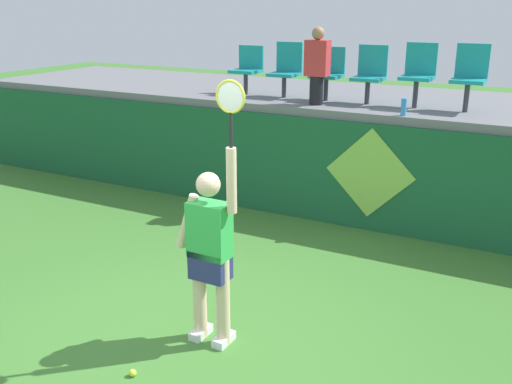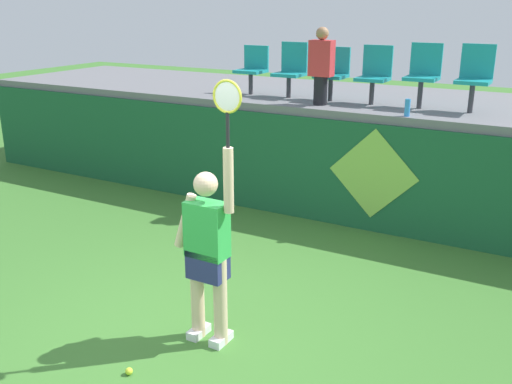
{
  "view_description": "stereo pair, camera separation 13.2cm",
  "coord_description": "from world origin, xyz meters",
  "px_view_note": "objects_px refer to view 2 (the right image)",
  "views": [
    {
      "loc": [
        2.9,
        -3.96,
        3.09
      ],
      "look_at": [
        0.12,
        1.29,
        1.15
      ],
      "focal_mm": 40.87,
      "sensor_mm": 36.0,
      "label": 1
    },
    {
      "loc": [
        3.02,
        -3.9,
        3.09
      ],
      "look_at": [
        0.12,
        1.29,
        1.15
      ],
      "focal_mm": 40.87,
      "sensor_mm": 36.0,
      "label": 2
    }
  ],
  "objects_px": {
    "stadium_chair_2": "(333,71)",
    "stadium_chair_4": "(423,72)",
    "stadium_chair_3": "(375,73)",
    "stadium_chair_5": "(475,75)",
    "tennis_player": "(208,249)",
    "stadium_chair_1": "(291,68)",
    "tennis_ball": "(129,371)",
    "spectator_0": "(321,65)",
    "stadium_chair_0": "(253,67)",
    "water_bottle": "(407,108)"
  },
  "relations": [
    {
      "from": "stadium_chair_1",
      "to": "spectator_0",
      "type": "height_order",
      "value": "spectator_0"
    },
    {
      "from": "stadium_chair_2",
      "to": "stadium_chair_5",
      "type": "height_order",
      "value": "stadium_chair_5"
    },
    {
      "from": "water_bottle",
      "to": "stadium_chair_1",
      "type": "height_order",
      "value": "stadium_chair_1"
    },
    {
      "from": "tennis_player",
      "to": "stadium_chair_4",
      "type": "relative_size",
      "value": 2.78
    },
    {
      "from": "stadium_chair_4",
      "to": "spectator_0",
      "type": "height_order",
      "value": "spectator_0"
    },
    {
      "from": "stadium_chair_3",
      "to": "spectator_0",
      "type": "distance_m",
      "value": 0.81
    },
    {
      "from": "tennis_player",
      "to": "stadium_chair_5",
      "type": "bearing_deg",
      "value": 71.22
    },
    {
      "from": "stadium_chair_4",
      "to": "spectator_0",
      "type": "relative_size",
      "value": 0.81
    },
    {
      "from": "tennis_ball",
      "to": "water_bottle",
      "type": "height_order",
      "value": "water_bottle"
    },
    {
      "from": "tennis_ball",
      "to": "stadium_chair_2",
      "type": "relative_size",
      "value": 0.08
    },
    {
      "from": "tennis_player",
      "to": "stadium_chair_4",
      "type": "height_order",
      "value": "stadium_chair_4"
    },
    {
      "from": "tennis_player",
      "to": "stadium_chair_3",
      "type": "relative_size",
      "value": 2.96
    },
    {
      "from": "stadium_chair_2",
      "to": "water_bottle",
      "type": "bearing_deg",
      "value": -28.55
    },
    {
      "from": "tennis_ball",
      "to": "stadium_chair_4",
      "type": "bearing_deg",
      "value": 78.04
    },
    {
      "from": "water_bottle",
      "to": "stadium_chair_4",
      "type": "relative_size",
      "value": 0.26
    },
    {
      "from": "water_bottle",
      "to": "stadium_chair_2",
      "type": "distance_m",
      "value": 1.59
    },
    {
      "from": "tennis_ball",
      "to": "spectator_0",
      "type": "distance_m",
      "value": 5.18
    },
    {
      "from": "stadium_chair_2",
      "to": "spectator_0",
      "type": "relative_size",
      "value": 0.72
    },
    {
      "from": "tennis_player",
      "to": "stadium_chair_1",
      "type": "relative_size",
      "value": 2.96
    },
    {
      "from": "stadium_chair_2",
      "to": "stadium_chair_3",
      "type": "bearing_deg",
      "value": 0.49
    },
    {
      "from": "tennis_ball",
      "to": "spectator_0",
      "type": "height_order",
      "value": "spectator_0"
    },
    {
      "from": "stadium_chair_1",
      "to": "stadium_chair_5",
      "type": "distance_m",
      "value": 2.75
    },
    {
      "from": "stadium_chair_0",
      "to": "tennis_ball",
      "type": "bearing_deg",
      "value": -72.11
    },
    {
      "from": "water_bottle",
      "to": "stadium_chair_3",
      "type": "xyz_separation_m",
      "value": [
        -0.71,
        0.75,
        0.34
      ]
    },
    {
      "from": "stadium_chair_0",
      "to": "stadium_chair_2",
      "type": "distance_m",
      "value": 1.39
    },
    {
      "from": "tennis_ball",
      "to": "stadium_chair_1",
      "type": "bearing_deg",
      "value": 100.67
    },
    {
      "from": "stadium_chair_1",
      "to": "stadium_chair_3",
      "type": "relative_size",
      "value": 1.0
    },
    {
      "from": "stadium_chair_2",
      "to": "stadium_chair_4",
      "type": "height_order",
      "value": "stadium_chair_4"
    },
    {
      "from": "stadium_chair_0",
      "to": "stadium_chair_5",
      "type": "xyz_separation_m",
      "value": [
        3.44,
        0.01,
        0.07
      ]
    },
    {
      "from": "tennis_ball",
      "to": "stadium_chair_0",
      "type": "relative_size",
      "value": 0.09
    },
    {
      "from": "stadium_chair_2",
      "to": "stadium_chair_4",
      "type": "xyz_separation_m",
      "value": [
        1.35,
        0.0,
        0.06
      ]
    },
    {
      "from": "stadium_chair_2",
      "to": "stadium_chair_3",
      "type": "xyz_separation_m",
      "value": [
        0.65,
        0.01,
        0.02
      ]
    },
    {
      "from": "stadium_chair_3",
      "to": "stadium_chair_1",
      "type": "bearing_deg",
      "value": 179.93
    },
    {
      "from": "stadium_chair_2",
      "to": "stadium_chair_3",
      "type": "height_order",
      "value": "stadium_chair_3"
    },
    {
      "from": "stadium_chair_0",
      "to": "stadium_chair_1",
      "type": "relative_size",
      "value": 0.91
    },
    {
      "from": "stadium_chair_3",
      "to": "stadium_chair_5",
      "type": "xyz_separation_m",
      "value": [
        1.4,
        0.0,
        0.05
      ]
    },
    {
      "from": "tennis_player",
      "to": "tennis_ball",
      "type": "relative_size",
      "value": 37.8
    },
    {
      "from": "stadium_chair_5",
      "to": "stadium_chair_0",
      "type": "bearing_deg",
      "value": -179.86
    },
    {
      "from": "tennis_player",
      "to": "stadium_chair_2",
      "type": "xyz_separation_m",
      "value": [
        -0.57,
        4.33,
        1.14
      ]
    },
    {
      "from": "tennis_player",
      "to": "stadium_chair_0",
      "type": "height_order",
      "value": "tennis_player"
    },
    {
      "from": "water_bottle",
      "to": "stadium_chair_5",
      "type": "relative_size",
      "value": 0.25
    },
    {
      "from": "tennis_ball",
      "to": "stadium_chair_3",
      "type": "distance_m",
      "value": 5.56
    },
    {
      "from": "stadium_chair_0",
      "to": "stadium_chair_4",
      "type": "bearing_deg",
      "value": 0.16
    },
    {
      "from": "tennis_player",
      "to": "stadium_chair_2",
      "type": "relative_size",
      "value": 3.14
    },
    {
      "from": "tennis_ball",
      "to": "stadium_chair_1",
      "type": "height_order",
      "value": "stadium_chair_1"
    },
    {
      "from": "stadium_chair_3",
      "to": "stadium_chair_5",
      "type": "height_order",
      "value": "stadium_chair_5"
    },
    {
      "from": "water_bottle",
      "to": "stadium_chair_4",
      "type": "height_order",
      "value": "stadium_chair_4"
    },
    {
      "from": "stadium_chair_4",
      "to": "stadium_chair_5",
      "type": "height_order",
      "value": "stadium_chair_5"
    },
    {
      "from": "tennis_player",
      "to": "stadium_chair_4",
      "type": "distance_m",
      "value": 4.56
    },
    {
      "from": "tennis_player",
      "to": "stadium_chair_0",
      "type": "bearing_deg",
      "value": 114.47
    }
  ]
}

